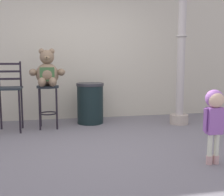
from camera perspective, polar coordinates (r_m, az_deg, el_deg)
ground_plane at (r=3.98m, az=-2.47°, el=-9.97°), size 24.00×24.00×0.00m
building_wall at (r=6.04m, az=-6.13°, el=13.38°), size 7.38×0.30×3.63m
bar_stool_with_teddy at (r=5.12m, az=-12.78°, el=0.01°), size 0.39×0.39×0.76m
teddy_bear at (r=5.05m, az=-12.93°, el=5.10°), size 0.61×0.55×0.65m
child_walking at (r=3.43m, az=19.98°, el=-2.38°), size 0.28×0.22×0.87m
trash_bin at (r=5.42m, az=-4.42°, el=-1.03°), size 0.52×0.52×0.77m
lamppost at (r=5.43m, az=13.71°, el=6.56°), size 0.35×0.35×2.83m
bar_chair_empty at (r=5.07m, az=-20.03°, el=1.21°), size 0.42×0.42×1.18m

